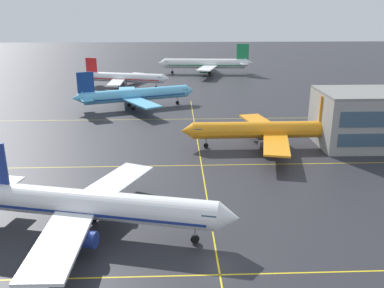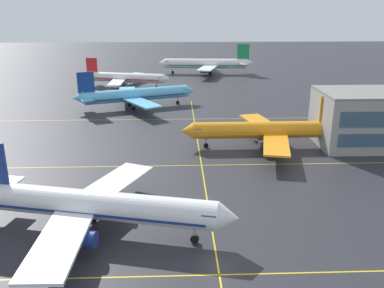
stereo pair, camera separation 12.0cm
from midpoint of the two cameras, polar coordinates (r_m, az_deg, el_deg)
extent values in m
plane|color=#28282D|center=(49.38, 3.54, -16.18)|extent=(600.00, 600.00, 0.00)
cylinder|color=white|center=(54.52, -12.93, -8.21)|extent=(31.10, 10.79, 3.69)
cone|color=white|center=(50.50, 5.09, -10.05)|extent=(3.29, 4.10, 3.62)
cube|color=white|center=(63.86, -24.41, -5.01)|extent=(4.19, 5.63, 0.23)
cube|color=white|center=(48.81, -17.90, -12.86)|extent=(5.40, 14.69, 0.39)
cube|color=white|center=(61.97, -10.68, -5.27)|extent=(10.81, 15.33, 0.39)
cylinder|color=navy|center=(51.35, -14.87, -12.51)|extent=(3.69, 2.75, 2.04)
cylinder|color=navy|center=(59.40, -10.69, -7.70)|extent=(3.69, 2.75, 2.04)
cube|color=#385166|center=(50.48, 2.55, -9.32)|extent=(2.49, 3.71, 0.68)
cube|color=navy|center=(54.73, -12.90, -8.64)|extent=(28.68, 10.25, 0.35)
cylinder|color=#99999E|center=(52.18, 0.35, -11.96)|extent=(0.27, 0.27, 1.60)
cylinder|color=black|center=(52.73, 0.35, -12.96)|extent=(1.14, 0.67, 1.07)
cylinder|color=#99999E|center=(54.42, -15.74, -11.35)|extent=(0.27, 0.27, 1.60)
cylinder|color=black|center=(54.95, -15.64, -12.32)|extent=(1.14, 0.67, 1.07)
cylinder|color=#99999E|center=(58.38, -13.54, -9.00)|extent=(0.27, 0.27, 1.60)
cylinder|color=black|center=(58.87, -13.46, -9.92)|extent=(1.14, 0.67, 1.07)
cylinder|color=orange|center=(86.51, 9.73, 1.94)|extent=(29.05, 3.55, 3.45)
cone|color=orange|center=(84.63, -0.72, 1.83)|extent=(2.37, 3.39, 3.38)
cone|color=orange|center=(91.11, 19.62, 2.19)|extent=(2.92, 3.29, 3.28)
cube|color=orange|center=(89.30, 18.48, 4.59)|extent=(4.36, 0.34, 5.45)
cube|color=orange|center=(92.86, 17.93, 2.67)|extent=(2.92, 4.73, 0.22)
cube|color=orange|center=(87.99, 19.11, 1.69)|extent=(2.92, 4.73, 0.22)
cube|color=orange|center=(94.10, 9.30, 2.97)|extent=(7.49, 14.30, 0.36)
cube|color=orange|center=(79.72, 11.47, -0.03)|extent=(7.40, 14.29, 0.36)
cylinder|color=#333338|center=(91.39, 8.96, 1.75)|extent=(3.09, 1.92, 1.91)
cylinder|color=#333338|center=(82.60, 10.21, -0.15)|extent=(3.09, 1.92, 1.91)
cube|color=#385166|center=(84.57, 0.69, 2.17)|extent=(1.64, 3.18, 0.64)
cube|color=orange|center=(86.64, 9.72, 1.66)|extent=(26.73, 3.58, 0.33)
cylinder|color=#99999E|center=(85.50, 1.90, 0.44)|extent=(0.25, 0.25, 1.50)
cylinder|color=black|center=(85.81, 1.89, -0.20)|extent=(1.00, 0.41, 1.00)
cylinder|color=#99999E|center=(89.75, 10.48, 1.02)|extent=(0.25, 0.25, 1.50)
cylinder|color=black|center=(90.05, 10.45, 0.41)|extent=(1.00, 0.41, 1.00)
cylinder|color=#99999E|center=(85.39, 11.16, 0.06)|extent=(0.25, 0.25, 1.50)
cylinder|color=black|center=(85.70, 11.12, -0.57)|extent=(1.00, 0.41, 1.00)
cylinder|color=#5BB7E5|center=(119.90, -7.61, 6.76)|extent=(29.56, 13.54, 3.58)
cone|color=#5BB7E5|center=(124.84, -0.31, 7.39)|extent=(3.49, 4.13, 3.51)
cone|color=#5BB7E5|center=(116.92, -15.53, 6.13)|extent=(3.98, 4.22, 3.40)
cube|color=navy|center=(116.45, -14.50, 8.20)|extent=(4.37, 1.85, 5.65)
cube|color=#5BB7E5|center=(114.41, -14.37, 5.96)|extent=(4.49, 5.62, 0.23)
cube|color=#5BB7E5|center=(119.90, -14.76, 6.49)|extent=(4.49, 5.62, 0.23)
cube|color=#5BB7E5|center=(112.22, -7.02, 5.67)|extent=(11.59, 14.58, 0.38)
cube|color=#5BB7E5|center=(127.42, -8.94, 7.14)|extent=(6.75, 14.65, 0.38)
cylinder|color=#5BB7E5|center=(115.70, -6.86, 5.45)|extent=(3.68, 2.94, 1.98)
cylinder|color=#5BB7E5|center=(124.96, -8.07, 6.38)|extent=(3.68, 2.94, 1.98)
cube|color=#385166|center=(123.97, -1.25, 7.55)|extent=(2.71, 3.67, 0.66)
cube|color=navy|center=(119.99, -7.60, 6.55)|extent=(27.30, 12.76, 0.34)
cylinder|color=#99999E|center=(123.91, -2.06, 6.20)|extent=(0.26, 0.26, 1.55)
cylinder|color=black|center=(124.13, -2.05, 5.74)|extent=(1.12, 0.75, 1.04)
cylinder|color=#99999E|center=(117.63, -8.15, 5.35)|extent=(0.26, 0.26, 1.55)
cylinder|color=black|center=(117.87, -8.13, 4.86)|extent=(1.12, 0.75, 1.04)
cylinder|color=#99999E|center=(122.27, -8.72, 5.83)|extent=(0.26, 0.26, 1.55)
cylinder|color=black|center=(122.50, -8.69, 5.36)|extent=(1.12, 0.75, 1.04)
cylinder|color=white|center=(151.79, -9.13, 9.04)|extent=(27.50, 9.62, 3.27)
cone|color=white|center=(147.34, -3.62, 8.95)|extent=(2.92, 3.63, 3.20)
cone|color=white|center=(157.58, -14.37, 9.17)|extent=(3.40, 3.66, 3.10)
cube|color=red|center=(156.11, -13.73, 10.51)|extent=(4.08, 1.27, 5.16)
cube|color=white|center=(154.52, -14.16, 9.01)|extent=(3.72, 4.99, 0.21)
cube|color=white|center=(159.13, -13.38, 9.34)|extent=(3.72, 4.99, 0.21)
cube|color=white|center=(145.46, -10.43, 8.35)|extent=(4.82, 13.01, 0.34)
cube|color=white|center=(158.93, -8.50, 9.31)|extent=(9.59, 13.56, 0.34)
cylinder|color=#4C4C51|center=(147.89, -9.63, 8.12)|extent=(3.26, 2.44, 1.80)
cylinder|color=#4C4C51|center=(156.14, -8.47, 8.73)|extent=(3.26, 2.44, 1.80)
cube|color=#385166|center=(147.77, -4.38, 9.15)|extent=(2.21, 3.28, 0.60)
cube|color=red|center=(151.86, -9.12, 8.89)|extent=(25.37, 9.14, 0.31)
cylinder|color=#99999E|center=(148.68, -5.00, 8.18)|extent=(0.24, 0.24, 1.42)
cylinder|color=black|center=(148.85, -4.99, 7.82)|extent=(1.01, 0.60, 0.95)
cylinder|color=#99999E|center=(150.69, -10.00, 8.11)|extent=(0.24, 0.24, 1.42)
cylinder|color=black|center=(150.86, -9.98, 7.76)|extent=(1.01, 0.60, 0.95)
cylinder|color=#99999E|center=(154.80, -9.41, 8.42)|extent=(0.24, 0.24, 1.42)
cylinder|color=black|center=(154.97, -9.39, 8.07)|extent=(1.01, 0.60, 0.95)
cylinder|color=white|center=(180.33, 1.73, 11.03)|extent=(34.53, 6.65, 4.08)
cone|color=white|center=(181.39, -4.26, 11.03)|extent=(3.08, 4.19, 3.99)
cone|color=white|center=(181.15, 7.82, 11.04)|extent=(3.71, 4.12, 3.87)
cube|color=#197F47|center=(180.36, 6.98, 12.52)|extent=(5.16, 0.77, 6.44)
cube|color=white|center=(184.12, 7.01, 11.19)|extent=(3.84, 5.82, 0.26)
cube|color=white|center=(177.76, 7.18, 10.93)|extent=(3.84, 5.82, 0.26)
cube|color=white|center=(189.45, 2.07, 11.20)|extent=(7.68, 16.69, 0.43)
cube|color=white|center=(171.38, 2.07, 10.41)|extent=(9.87, 17.01, 0.43)
cylinder|color=#2D9956|center=(186.13, 1.66, 10.64)|extent=(3.81, 2.52, 2.25)
cylinder|color=#2D9956|center=(175.09, 1.63, 10.13)|extent=(3.81, 2.52, 2.25)
cube|color=#385166|center=(181.06, -3.47, 11.22)|extent=(2.21, 3.88, 0.75)
cube|color=#197F47|center=(180.40, 1.72, 10.87)|extent=(31.80, 6.48, 0.39)
cylinder|color=#99999E|center=(181.31, -2.76, 10.22)|extent=(0.30, 0.30, 1.77)
cylinder|color=black|center=(181.49, -2.76, 9.85)|extent=(1.21, 0.57, 1.18)
cylinder|color=#99999E|center=(183.45, 2.40, 10.32)|extent=(0.30, 0.30, 1.77)
cylinder|color=black|center=(183.63, 2.40, 9.96)|extent=(1.21, 0.57, 1.18)
cylinder|color=#99999E|center=(177.93, 2.41, 10.07)|extent=(0.30, 0.30, 1.77)
cylinder|color=black|center=(178.11, 2.41, 9.69)|extent=(1.21, 0.57, 1.18)
cube|color=yellow|center=(47.76, 3.78, -17.54)|extent=(160.57, 0.20, 0.01)
cube|color=yellow|center=(76.63, 1.27, -2.94)|extent=(160.57, 0.20, 0.01)
cube|color=yellow|center=(107.77, 0.21, 3.47)|extent=(160.57, 0.20, 0.01)
cube|color=yellow|center=(76.63, 1.27, -2.94)|extent=(0.20, 108.27, 0.01)
camera|label=1|loc=(0.06, -90.04, -0.02)|focal=38.70mm
camera|label=2|loc=(0.06, 89.96, 0.02)|focal=38.70mm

